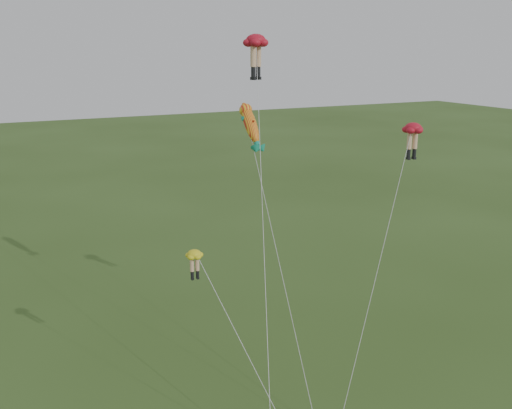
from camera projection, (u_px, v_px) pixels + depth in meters
name	position (u px, v px, depth m)	size (l,w,h in m)	color
legs_kite_red_high	(256.00, 48.00, 35.79)	(6.32, 13.59, 20.98)	#B21223
legs_kite_red_mid	(411.00, 138.00, 32.50)	(8.08, 4.96, 16.02)	#B21223
legs_kite_yellow	(199.00, 265.00, 30.40)	(3.39, 8.43, 9.71)	yellow
fish_kite	(250.00, 125.00, 36.54)	(1.74, 12.14, 16.95)	yellow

